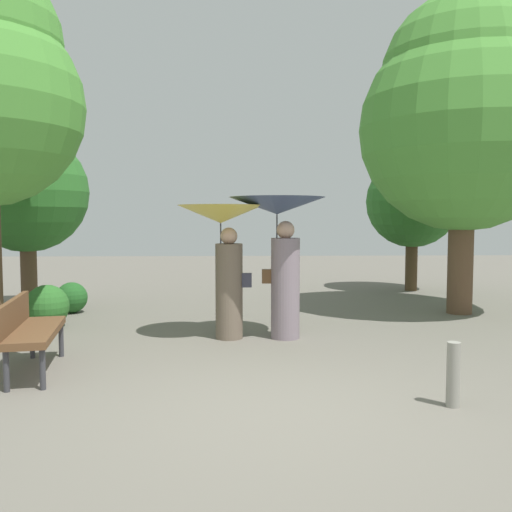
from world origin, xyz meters
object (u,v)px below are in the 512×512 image
Objects in this scene: park_bench at (28,328)px; path_marker_post at (453,375)px; tree_mid_left at (26,182)px; tree_mid_right at (464,112)px; person_left at (224,241)px; tree_near_right at (413,194)px; person_right at (280,235)px.

path_marker_post is at bearing -116.39° from park_bench.
tree_mid_left reaches higher than path_marker_post.
tree_mid_right reaches higher than path_marker_post.
path_marker_post is at bearing -113.20° from tree_mid_right.
person_left is 0.54× the size of tree_near_right.
tree_mid_right reaches higher than person_right.
tree_near_right reaches higher than person_left.
tree_mid_right reaches higher than park_bench.
person_right is 3.43m from path_marker_post.
tree_mid_right is 6.20m from path_marker_post.
path_marker_post is (-2.06, -4.82, -3.32)m from tree_mid_right.
tree_near_right is 0.96× the size of tree_mid_left.
tree_near_right is 8.46m from path_marker_post.
park_bench is 4.48m from path_marker_post.
tree_near_right reaches higher than park_bench.
tree_near_right reaches higher than path_marker_post.
tree_mid_right is (-0.12, -3.11, 1.32)m from tree_near_right.
park_bench is at bearing -69.37° from tree_mid_left.
tree_mid_left is at bearing 137.09° from path_marker_post.
tree_mid_left is 6.18× the size of path_marker_post.
person_left is 0.94× the size of person_right.
person_right is 5.30m from tree_mid_left.
person_right is 1.30× the size of park_bench.
tree_mid_right is at bearing -59.40° from person_left.
tree_mid_left is at bearing 10.36° from park_bench.
person_right is at bearing -84.31° from person_left.
tree_near_right reaches higher than person_right.
tree_mid_left reaches higher than person_right.
tree_mid_right is at bearing -92.21° from tree_near_right.
park_bench is at bearing -150.70° from tree_mid_right.
path_marker_post is (4.30, -1.24, -0.21)m from park_bench.
tree_mid_left reaches higher than tree_near_right.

